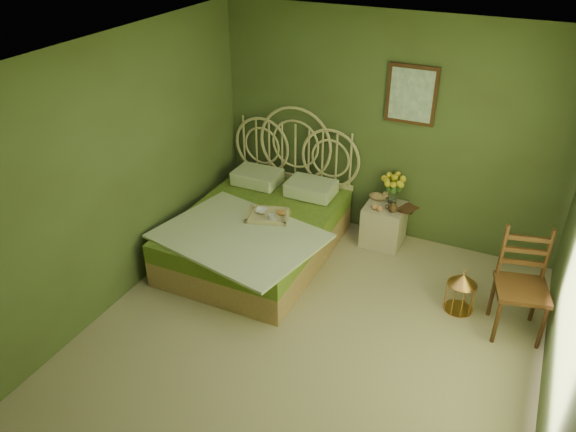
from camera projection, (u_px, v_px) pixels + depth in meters
The scene contains 13 objects.
floor at pixel (306, 344), 5.19m from camera, with size 4.50×4.50×0.00m, color tan.
ceiling at pixel (312, 63), 3.88m from camera, with size 4.50×4.50×0.00m, color silver.
wall_back at pixel (388, 130), 6.30m from camera, with size 4.00×4.00×0.00m, color #516937.
wall_left at pixel (113, 177), 5.27m from camera, with size 4.50×4.50×0.00m, color #516937.
wall_art at pixel (412, 95), 5.96m from camera, with size 0.54×0.04×0.64m.
bed at pixel (259, 229), 6.36m from camera, with size 1.82×2.30×1.43m.
nightstand at pixel (385, 217), 6.53m from camera, with size 0.46×0.46×0.93m.
chair at pixel (525, 277), 5.12m from camera, with size 0.55×0.55×1.04m.
birdcage at pixel (461, 292), 5.52m from camera, with size 0.28×0.28×0.43m.
book_lower at pixel (401, 208), 6.39m from camera, with size 0.15×0.20×0.02m, color #381E0F.
book_upper at pixel (402, 206), 6.37m from camera, with size 0.17×0.23×0.02m, color #472819.
cereal_bowl at pixel (262, 211), 6.20m from camera, with size 0.14×0.14×0.04m, color white.
coffee_cup at pixel (272, 217), 6.03m from camera, with size 0.08×0.08×0.07m, color white.
Camera 1 is at (1.50, -3.59, 3.63)m, focal length 35.00 mm.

